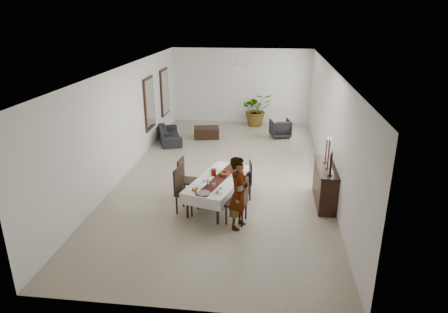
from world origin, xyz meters
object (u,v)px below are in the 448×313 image
(woman, at_px, (239,193))
(dining_table_top, at_px, (219,180))
(red_pitcher, at_px, (214,172))
(sideboard_body, at_px, (325,185))
(sofa, at_px, (170,134))

(woman, bearing_deg, dining_table_top, 45.60)
(red_pitcher, relative_size, sideboard_body, 0.11)
(sofa, bearing_deg, woman, -172.36)
(woman, bearing_deg, sofa, 45.82)
(red_pitcher, height_order, sofa, red_pitcher)
(woman, bearing_deg, red_pitcher, 48.28)
(sofa, bearing_deg, sideboard_body, -150.78)
(red_pitcher, xyz_separation_m, sideboard_body, (2.87, 0.16, -0.28))
(red_pitcher, xyz_separation_m, sofa, (-2.37, 4.72, -0.50))
(woman, height_order, sideboard_body, woman)
(dining_table_top, distance_m, sofa, 5.54)
(dining_table_top, distance_m, sideboard_body, 2.72)
(dining_table_top, distance_m, woman, 1.31)
(red_pitcher, bearing_deg, woman, -60.13)
(dining_table_top, xyz_separation_m, sofa, (-2.55, 4.91, -0.37))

